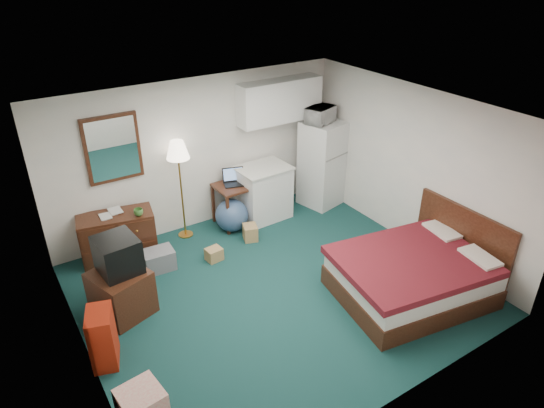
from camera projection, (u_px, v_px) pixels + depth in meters
floor at (274, 289)px, 6.77m from camera, size 5.00×4.50×0.01m
ceiling at (275, 116)px, 5.59m from camera, size 5.00×4.50×0.01m
walls at (275, 211)px, 6.18m from camera, size 5.01×4.51×2.50m
mirror at (113, 149)px, 6.99m from camera, size 0.80×0.06×1.00m
upper_cabinets at (280, 101)px, 8.08m from camera, size 1.50×0.35×0.70m
headboard at (462, 240)px, 6.87m from camera, size 0.06×1.56×1.00m
dresser at (118, 236)px, 7.29m from camera, size 1.16×0.70×0.74m
floor_lamp at (181, 190)px, 7.64m from camera, size 0.40×0.40×1.65m
desk at (234, 205)px, 8.20m from camera, size 0.58×0.58×0.72m
exercise_ball at (232, 215)px, 8.06m from camera, size 0.57×0.57×0.55m
kitchen_counter at (263, 193)px, 8.37m from camera, size 0.86×0.67×0.92m
fridge at (322, 164)px, 8.69m from camera, size 0.77×0.77×1.56m
bed at (411, 277)px, 6.51m from camera, size 2.14×1.79×0.61m
tv_stand at (121, 293)px, 6.21m from camera, size 0.79×0.83×0.61m
suitcase at (103, 338)px, 5.44m from camera, size 0.39×0.49×0.70m
file_bin at (159, 260)px, 7.13m from camera, size 0.46×0.36×0.31m
cardboard_box_a at (214, 254)px, 7.35m from camera, size 0.25×0.22×0.20m
cardboard_box_b at (250, 232)px, 7.86m from camera, size 0.28×0.31×0.25m
laptop at (235, 178)px, 8.01m from camera, size 0.43×0.38×0.25m
crt_tv at (118, 255)px, 6.02m from camera, size 0.54×0.58×0.46m
microwave at (320, 113)px, 8.20m from camera, size 0.58×0.45×0.35m
book_a at (99, 212)px, 6.98m from camera, size 0.16×0.03×0.22m
book_b at (108, 206)px, 7.11m from camera, size 0.18×0.03×0.25m
mug at (138, 211)px, 7.08m from camera, size 0.17×0.15×0.14m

